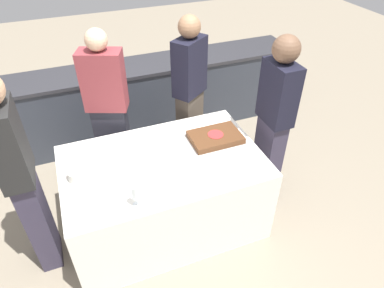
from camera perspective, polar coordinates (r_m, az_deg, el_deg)
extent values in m
plane|color=gray|center=(3.44, -4.24, -12.64)|extent=(14.00, 14.00, 0.00)
cube|color=#333842|center=(4.38, -11.01, 6.68)|extent=(4.40, 0.55, 0.88)
cube|color=#2D2D33|center=(4.16, -11.77, 12.11)|extent=(4.40, 0.58, 0.04)
cube|color=white|center=(3.15, -4.56, -8.12)|extent=(1.68, 1.06, 0.78)
cube|color=#B7B2AD|center=(3.11, 3.90, 0.72)|extent=(0.49, 0.35, 0.00)
cube|color=#56331C|center=(3.09, 3.92, 1.16)|extent=(0.45, 0.31, 0.06)
cylinder|color=red|center=(3.07, 3.95, 1.61)|extent=(0.14, 0.14, 0.00)
cylinder|color=white|center=(2.84, -18.19, -4.65)|extent=(0.19, 0.19, 0.09)
cylinder|color=white|center=(2.55, -9.08, -9.95)|extent=(0.07, 0.07, 0.00)
cylinder|color=white|center=(2.52, -9.16, -9.40)|extent=(0.01, 0.01, 0.07)
cylinder|color=white|center=(2.46, -9.37, -7.94)|extent=(0.06, 0.06, 0.12)
cylinder|color=white|center=(3.37, 2.77, 4.04)|extent=(0.21, 0.21, 0.00)
cube|color=white|center=(2.56, -2.74, -8.84)|extent=(0.15, 0.10, 0.02)
cube|color=#4C4238|center=(3.78, -0.36, 2.38)|extent=(0.33, 0.30, 0.92)
cube|color=black|center=(3.40, -0.41, 12.72)|extent=(0.40, 0.36, 0.57)
sphere|color=#936B4C|center=(3.26, -0.44, 18.99)|extent=(0.21, 0.21, 0.21)
cube|color=#383347|center=(3.08, -24.17, -11.47)|extent=(0.16, 0.31, 0.95)
cube|color=black|center=(2.60, -28.43, -0.06)|extent=(0.20, 0.36, 0.60)
cube|color=#383347|center=(3.45, 12.39, -2.51)|extent=(0.16, 0.29, 0.93)
cube|color=black|center=(3.04, 14.24, 8.23)|extent=(0.20, 0.34, 0.56)
sphere|color=brown|center=(2.88, 15.45, 15.03)|extent=(0.23, 0.23, 0.23)
cube|color=#282833|center=(3.62, -12.76, -0.35)|extent=(0.36, 0.27, 0.93)
cube|color=brown|center=(3.23, -14.58, 10.17)|extent=(0.43, 0.33, 0.56)
sphere|color=#D8AD89|center=(3.08, -15.70, 16.39)|extent=(0.19, 0.19, 0.19)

